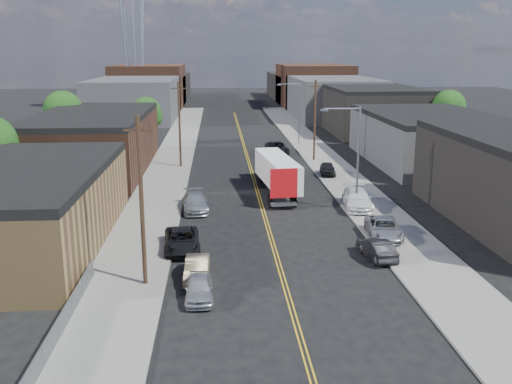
{
  "coord_description": "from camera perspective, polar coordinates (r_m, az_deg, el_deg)",
  "views": [
    {
      "loc": [
        -3.84,
        -21.63,
        13.49
      ],
      "look_at": [
        -0.84,
        22.29,
        2.5
      ],
      "focal_mm": 40.0,
      "sensor_mm": 36.0,
      "label": 1
    }
  ],
  "objects": [
    {
      "name": "car_right_lot_b",
      "position": [
        50.18,
        10.1,
        -0.68
      ],
      "size": [
        2.8,
        5.7,
        1.6
      ],
      "primitive_type": "imported",
      "rotation": [
        0.0,
        0.0,
        -0.1
      ],
      "color": "white",
      "rests_on": "sidewalk_right"
    },
    {
      "name": "car_ahead_truck",
      "position": [
        76.12,
        2.12,
        4.41
      ],
      "size": [
        2.95,
        5.85,
        1.59
      ],
      "primitive_type": "imported",
      "rotation": [
        0.0,
        0.0,
        0.05
      ],
      "color": "black",
      "rests_on": "ground"
    },
    {
      "name": "warehouse_tan",
      "position": [
        43.42,
        -22.82,
        -1.36
      ],
      "size": [
        12.0,
        22.0,
        5.6
      ],
      "color": "olive",
      "rests_on": "ground"
    },
    {
      "name": "warehouse_brown",
      "position": [
        67.91,
        -15.96,
        4.85
      ],
      "size": [
        12.0,
        26.0,
        6.6
      ],
      "color": "#47291C",
      "rests_on": "ground"
    },
    {
      "name": "car_left_d",
      "position": [
        49.34,
        -6.12,
        -1.03
      ],
      "size": [
        2.56,
        5.32,
        1.49
      ],
      "primitive_type": "imported",
      "rotation": [
        0.0,
        0.0,
        0.09
      ],
      "color": "#A5A8AA",
      "rests_on": "ground"
    },
    {
      "name": "skyline_left_b",
      "position": [
        142.8,
        -10.58,
        10.38
      ],
      "size": [
        16.0,
        26.0,
        10.0
      ],
      "primitive_type": "cube",
      "color": "#47291C",
      "rests_on": "ground"
    },
    {
      "name": "ground",
      "position": [
        82.82,
        -1.21,
        4.64
      ],
      "size": [
        260.0,
        260.0,
        0.0
      ],
      "primitive_type": "plane",
      "color": "black",
      "rests_on": "ground"
    },
    {
      "name": "centerline",
      "position": [
        68.09,
        -0.6,
        2.59
      ],
      "size": [
        0.32,
        120.0,
        0.01
      ],
      "primitive_type": "cube",
      "color": "gold",
      "rests_on": "ground"
    },
    {
      "name": "industrial_right_b",
      "position": [
        73.14,
        16.89,
        5.21
      ],
      "size": [
        14.0,
        24.0,
        6.1
      ],
      "color": "#333335",
      "rests_on": "ground"
    },
    {
      "name": "skyline_right_a",
      "position": [
        119.42,
        7.72,
        9.33
      ],
      "size": [
        16.0,
        30.0,
        8.0
      ],
      "primitive_type": "cube",
      "color": "#333335",
      "rests_on": "ground"
    },
    {
      "name": "car_right_lot_a",
      "position": [
        42.76,
        12.65,
        -3.53
      ],
      "size": [
        2.92,
        5.28,
        1.4
      ],
      "primitive_type": "imported",
      "rotation": [
        0.0,
        0.0,
        -0.12
      ],
      "color": "#A8AAAD",
      "rests_on": "sidewalk_right"
    },
    {
      "name": "industrial_right_c",
      "position": [
        97.61,
        11.57,
        8.04
      ],
      "size": [
        14.0,
        22.0,
        7.6
      ],
      "color": "black",
      "rests_on": "ground"
    },
    {
      "name": "streetlight_near",
      "position": [
        48.7,
        9.75,
        4.16
      ],
      "size": [
        3.39,
        0.25,
        9.0
      ],
      "color": "gray",
      "rests_on": "ground"
    },
    {
      "name": "car_left_a",
      "position": [
        32.24,
        -5.73,
        -9.52
      ],
      "size": [
        1.67,
        3.9,
        1.31
      ],
      "primitive_type": "imported",
      "rotation": [
        0.0,
        0.0,
        0.03
      ],
      "color": "#B6B9BC",
      "rests_on": "ground"
    },
    {
      "name": "sidewalk_left",
      "position": [
        68.2,
        -8.6,
        2.51
      ],
      "size": [
        5.0,
        140.0,
        0.15
      ],
      "primitive_type": "cube",
      "color": "slate",
      "rests_on": "ground"
    },
    {
      "name": "sidewalk_right",
      "position": [
        69.26,
        7.28,
        2.73
      ],
      "size": [
        5.0,
        140.0,
        0.15
      ],
      "primitive_type": "cube",
      "color": "slate",
      "rests_on": "ground"
    },
    {
      "name": "car_right_oncoming",
      "position": [
        38.85,
        11.97,
        -5.57
      ],
      "size": [
        1.96,
        4.22,
        1.34
      ],
      "primitive_type": "imported",
      "rotation": [
        0.0,
        0.0,
        3.28
      ],
      "color": "black",
      "rests_on": "ground"
    },
    {
      "name": "car_left_b",
      "position": [
        34.95,
        -5.93,
        -7.62
      ],
      "size": [
        1.5,
        3.99,
        1.3
      ],
      "primitive_type": "imported",
      "rotation": [
        0.0,
        0.0,
        -0.03
      ],
      "color": "#9B8965",
      "rests_on": "ground"
    },
    {
      "name": "skyline_right_c",
      "position": [
        163.68,
        4.55,
        10.47
      ],
      "size": [
        16.0,
        40.0,
        7.0
      ],
      "primitive_type": "cube",
      "color": "black",
      "rests_on": "ground"
    },
    {
      "name": "tree_right_far",
      "position": [
        88.78,
        18.74,
        7.91
      ],
      "size": [
        4.85,
        4.76,
        7.91
      ],
      "color": "black",
      "rests_on": "ground"
    },
    {
      "name": "streetlight_far",
      "position": [
        82.83,
        4.09,
        8.33
      ],
      "size": [
        3.39,
        0.25,
        9.0
      ],
      "color": "gray",
      "rests_on": "ground"
    },
    {
      "name": "semi_truck",
      "position": [
        55.72,
        1.98,
        2.19
      ],
      "size": [
        3.53,
        14.19,
        3.65
      ],
      "rotation": [
        0.0,
        0.0,
        0.11
      ],
      "color": "silver",
      "rests_on": "ground"
    },
    {
      "name": "utility_pole_left_far",
      "position": [
        67.29,
        -7.65,
        6.76
      ],
      "size": [
        1.6,
        0.26,
        10.0
      ],
      "color": "black",
      "rests_on": "ground"
    },
    {
      "name": "utility_pole_left_near",
      "position": [
        33.0,
        -11.38,
        -0.93
      ],
      "size": [
        1.6,
        0.26,
        10.0
      ],
      "color": "black",
      "rests_on": "ground"
    },
    {
      "name": "car_right_lot_c",
      "position": [
        63.16,
        7.17,
        2.33
      ],
      "size": [
        1.98,
        4.06,
        1.34
      ],
      "primitive_type": "imported",
      "rotation": [
        0.0,
        0.0,
        -0.11
      ],
      "color": "black",
      "rests_on": "sidewalk_right"
    },
    {
      "name": "car_left_c",
      "position": [
        39.82,
        -7.42,
        -4.81
      ],
      "size": [
        2.75,
        5.34,
        1.44
      ],
      "primitive_type": "imported",
      "rotation": [
        0.0,
        0.0,
        0.07
      ],
      "color": "black",
      "rests_on": "ground"
    },
    {
      "name": "tree_left_mid",
      "position": [
        79.62,
        -18.68,
        7.52
      ],
      "size": [
        5.1,
        5.04,
        8.37
      ],
      "color": "black",
      "rests_on": "ground"
    },
    {
      "name": "skyline_right_b",
      "position": [
        143.87,
        5.73,
        10.57
      ],
      "size": [
        16.0,
        26.0,
        10.0
      ],
      "primitive_type": "cube",
      "color": "#47291C",
      "rests_on": "ground"
    },
    {
      "name": "utility_pole_right",
      "position": [
        71.15,
        5.9,
        7.2
      ],
      "size": [
        1.6,
        0.26,
        10.0
      ],
      "color": "black",
      "rests_on": "ground"
    },
    {
      "name": "skyline_left_a",
      "position": [
        118.12,
        -11.92,
        9.11
      ],
      "size": [
        16.0,
        30.0,
        8.0
      ],
      "primitive_type": "cube",
      "color": "#333335",
      "rests_on": "ground"
    },
    {
      "name": "skyline_left_c",
      "position": [
        162.74,
        -9.76,
        10.3
      ],
      "size": [
        16.0,
        40.0,
        7.0
      ],
      "primitive_type": "cube",
      "color": "black",
      "rests_on": "ground"
    },
    {
      "name": "chainlink_fence",
      "position": [
        29.24,
        -19.17,
        -12.86
      ],
      "size": [
        0.05,
        16.0,
        1.22
      ],
      "color": "slate",
      "rests_on": "ground"
    },
    {
      "name": "tree_left_far",
      "position": [
        84.71,
        -10.84,
        7.72
      ],
      "size": [
        4.35,
        4.2,
        6.97
      ],
      "color": "black",
      "rests_on": "ground"
    }
  ]
}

